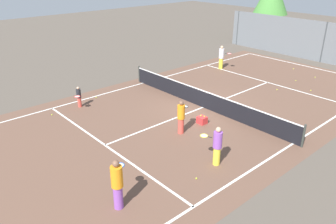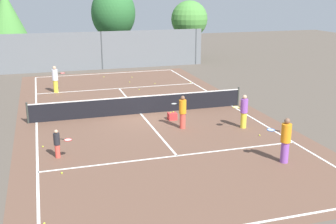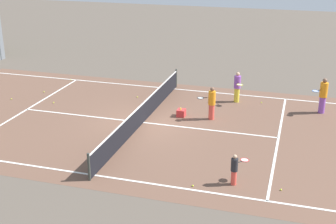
# 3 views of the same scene
# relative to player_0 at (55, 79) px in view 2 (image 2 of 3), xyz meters

# --- Properties ---
(ground_plane) EXTENTS (80.00, 80.00, 0.00)m
(ground_plane) POSITION_rel_player_0_xyz_m (4.20, -6.50, -0.91)
(ground_plane) COLOR brown
(court_surface) EXTENTS (13.00, 25.00, 0.01)m
(court_surface) POSITION_rel_player_0_xyz_m (4.20, -6.50, -0.91)
(court_surface) COLOR brown
(court_surface) RESTS_ON ground_plane
(tennis_net) EXTENTS (11.90, 0.10, 1.10)m
(tennis_net) POSITION_rel_player_0_xyz_m (4.20, -6.50, -0.40)
(tennis_net) COLOR #333833
(tennis_net) RESTS_ON ground_plane
(perimeter_fence) EXTENTS (18.00, 0.12, 3.20)m
(perimeter_fence) POSITION_rel_player_0_xyz_m (4.20, 7.50, 0.69)
(perimeter_fence) COLOR slate
(perimeter_fence) RESTS_ON ground_plane
(tree_0) EXTENTS (4.18, 4.38, 6.93)m
(tree_0) POSITION_rel_player_0_xyz_m (6.20, 12.62, 3.50)
(tree_0) COLOR brown
(tree_0) RESTS_ON ground_plane
(tree_1) EXTENTS (3.43, 3.43, 6.49)m
(tree_1) POSITION_rel_player_0_xyz_m (-3.35, 11.31, 3.64)
(tree_1) COLOR brown
(tree_1) RESTS_ON ground_plane
(tree_2) EXTENTS (3.45, 3.45, 5.60)m
(tree_2) POSITION_rel_player_0_xyz_m (13.00, 10.13, 2.94)
(tree_2) COLOR brown
(tree_2) RESTS_ON ground_plane
(player_0) EXTENTS (0.93, 0.70, 1.77)m
(player_0) POSITION_rel_player_0_xyz_m (0.00, 0.00, 0.00)
(player_0) COLOR yellow
(player_0) RESTS_ON ground_plane
(player_1) EXTENTS (0.93, 0.59, 1.67)m
(player_1) POSITION_rel_player_0_xyz_m (8.48, -10.37, -0.05)
(player_1) COLOR yellow
(player_1) RESTS_ON ground_plane
(player_2) EXTENTS (0.79, 0.66, 1.19)m
(player_2) POSITION_rel_player_0_xyz_m (-0.46, -11.64, -0.29)
(player_2) COLOR #E54C3F
(player_2) RESTS_ON ground_plane
(player_3) EXTENTS (0.86, 0.84, 1.83)m
(player_3) POSITION_rel_player_0_xyz_m (8.05, -14.76, 0.03)
(player_3) COLOR purple
(player_3) RESTS_ON ground_plane
(player_4) EXTENTS (0.67, 0.91, 1.65)m
(player_4) POSITION_rel_player_0_xyz_m (5.58, -9.55, -0.06)
(player_4) COLOR #E54C3F
(player_4) RESTS_ON ground_plane
(ball_crate) EXTENTS (0.44, 0.40, 0.43)m
(ball_crate) POSITION_rel_player_0_xyz_m (5.54, -8.04, -0.73)
(ball_crate) COLOR red
(ball_crate) RESTS_ON ground_plane
(tennis_ball_0) EXTENTS (0.07, 0.07, 0.07)m
(tennis_ball_0) POSITION_rel_player_0_xyz_m (5.44, -0.94, -0.88)
(tennis_ball_0) COLOR #CCE533
(tennis_ball_0) RESTS_ON ground_plane
(tennis_ball_1) EXTENTS (0.07, 0.07, 0.07)m
(tennis_ball_1) POSITION_rel_player_0_xyz_m (-0.44, -13.30, -0.88)
(tennis_ball_1) COLOR #CCE533
(tennis_ball_1) RESTS_ON ground_plane
(tennis_ball_2) EXTENTS (0.07, 0.07, 0.07)m
(tennis_ball_2) POSITION_rel_player_0_xyz_m (-1.06, -10.25, -0.88)
(tennis_ball_2) COLOR #CCE533
(tennis_ball_2) RESTS_ON ground_plane
(tennis_ball_3) EXTENTS (0.07, 0.07, 0.07)m
(tennis_ball_3) POSITION_rel_player_0_xyz_m (5.33, 1.61, -0.88)
(tennis_ball_3) COLOR #CCE533
(tennis_ball_3) RESTS_ON ground_plane
(tennis_ball_4) EXTENTS (0.07, 0.07, 0.07)m
(tennis_ball_4) POSITION_rel_player_0_xyz_m (3.63, -5.80, -0.88)
(tennis_ball_4) COLOR #CCE533
(tennis_ball_4) RESTS_ON ground_plane
(tennis_ball_5) EXTENTS (0.07, 0.07, 0.07)m
(tennis_ball_5) POSITION_rel_player_0_xyz_m (3.79, 4.05, -0.88)
(tennis_ball_5) COLOR #CCE533
(tennis_ball_5) RESTS_ON ground_plane
(tennis_ball_6) EXTENTS (0.07, 0.07, 0.07)m
(tennis_ball_6) POSITION_rel_player_0_xyz_m (0.30, -6.45, -0.88)
(tennis_ball_6) COLOR #CCE533
(tennis_ball_6) RESTS_ON ground_plane
(tennis_ball_7) EXTENTS (0.07, 0.07, 0.07)m
(tennis_ball_7) POSITION_rel_player_0_xyz_m (9.53, 0.18, -0.88)
(tennis_ball_7) COLOR #CCE533
(tennis_ball_7) RESTS_ON ground_plane
(tennis_ball_8) EXTENTS (0.07, 0.07, 0.07)m
(tennis_ball_8) POSITION_rel_player_0_xyz_m (-1.14, -16.75, -0.88)
(tennis_ball_8) COLOR #CCE533
(tennis_ball_8) RESTS_ON ground_plane
(tennis_ball_9) EXTENTS (0.07, 0.07, 0.07)m
(tennis_ball_9) POSITION_rel_player_0_xyz_m (6.95, 0.54, -0.88)
(tennis_ball_9) COLOR #CCE533
(tennis_ball_9) RESTS_ON ground_plane
(tennis_ball_10) EXTENTS (0.07, 0.07, 0.07)m
(tennis_ball_10) POSITION_rel_player_0_xyz_m (8.67, -11.70, -0.88)
(tennis_ball_10) COLOR #CCE533
(tennis_ball_10) RESTS_ON ground_plane
(tennis_ball_11) EXTENTS (0.07, 0.07, 0.07)m
(tennis_ball_11) POSITION_rel_player_0_xyz_m (5.86, 3.29, -0.88)
(tennis_ball_11) COLOR #CCE533
(tennis_ball_11) RESTS_ON ground_plane
(tennis_ball_12) EXTENTS (0.07, 0.07, 0.07)m
(tennis_ball_12) POSITION_rel_player_0_xyz_m (7.62, -4.95, -0.88)
(tennis_ball_12) COLOR #CCE533
(tennis_ball_12) RESTS_ON ground_plane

